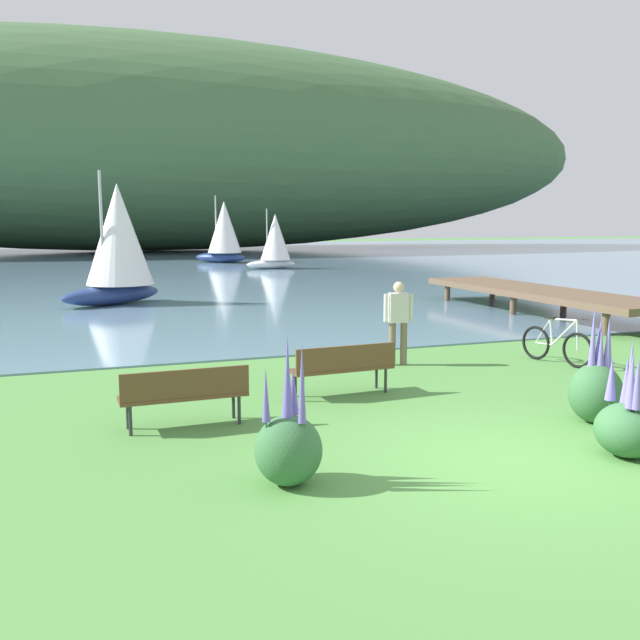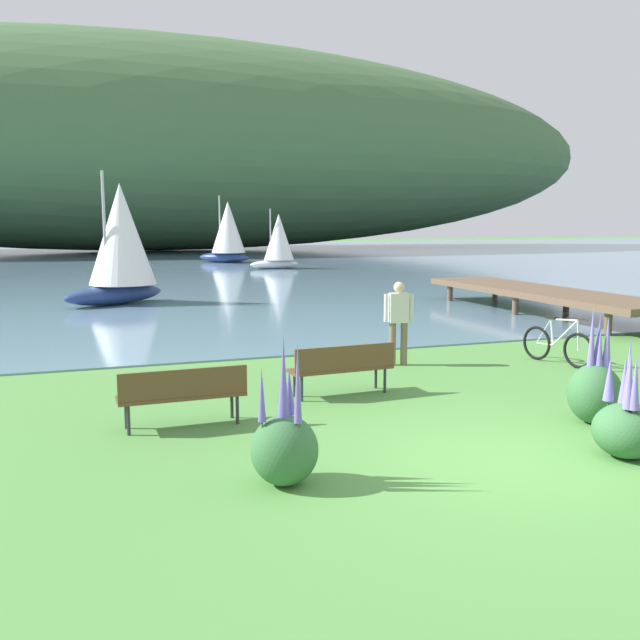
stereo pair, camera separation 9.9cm
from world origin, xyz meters
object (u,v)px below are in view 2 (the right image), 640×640
sailboat_mid_bay (120,242)px  bicycle_leaning_near_bench (557,345)px  park_bench_near_camera (342,365)px  sailboat_far_off (278,241)px  sailboat_toward_hillside (228,231)px  person_at_shoreline (399,318)px  park_bench_further_along (183,392)px

sailboat_mid_bay → bicycle_leaning_near_bench: bearing=-60.7°
park_bench_near_camera → bicycle_leaning_near_bench: bearing=10.9°
bicycle_leaning_near_bench → sailboat_far_off: (2.58, 29.45, 1.35)m
sailboat_toward_hillside → sailboat_far_off: bearing=-78.0°
person_at_shoreline → sailboat_mid_bay: (-4.57, 12.71, 1.22)m
bicycle_leaning_near_bench → person_at_shoreline: 3.34m
sailboat_far_off → sailboat_mid_bay: bearing=-123.1°
sailboat_far_off → sailboat_toward_hillside: bearing=102.0°
person_at_shoreline → sailboat_mid_bay: sailboat_mid_bay is taller
park_bench_further_along → sailboat_far_off: 33.14m
person_at_shoreline → sailboat_mid_bay: 13.56m
sailboat_toward_hillside → sailboat_far_off: (1.55, -7.33, -0.48)m
person_at_shoreline → sailboat_far_off: (5.71, 28.46, 0.77)m
bicycle_leaning_near_bench → sailboat_mid_bay: (-7.70, 13.70, 1.80)m
park_bench_near_camera → bicycle_leaning_near_bench: 5.23m
bicycle_leaning_near_bench → sailboat_mid_bay: size_ratio=0.38×
sailboat_mid_bay → park_bench_further_along: bearing=-90.8°
bicycle_leaning_near_bench → park_bench_further_along: bearing=-166.2°
park_bench_further_along → bicycle_leaning_near_bench: size_ratio=1.04×
bicycle_leaning_near_bench → person_at_shoreline: size_ratio=1.02×
bicycle_leaning_near_bench → sailboat_far_off: sailboat_far_off is taller
bicycle_leaning_near_bench → sailboat_far_off: size_ratio=0.48×
park_bench_near_camera → sailboat_toward_hillside: sailboat_toward_hillside is taller
park_bench_near_camera → bicycle_leaning_near_bench: size_ratio=1.05×
park_bench_further_along → sailboat_far_off: bearing=71.5°
bicycle_leaning_near_bench → park_bench_near_camera: bearing=-169.1°
sailboat_mid_bay → sailboat_toward_hillside: bearing=69.3°
park_bench_near_camera → sailboat_mid_bay: 15.00m
park_bench_further_along → person_at_shoreline: bearing=31.5°
park_bench_near_camera → park_bench_further_along: (-2.80, -0.97, 0.00)m
sailboat_mid_bay → sailboat_far_off: sailboat_mid_bay is taller
sailboat_mid_bay → person_at_shoreline: bearing=-70.2°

